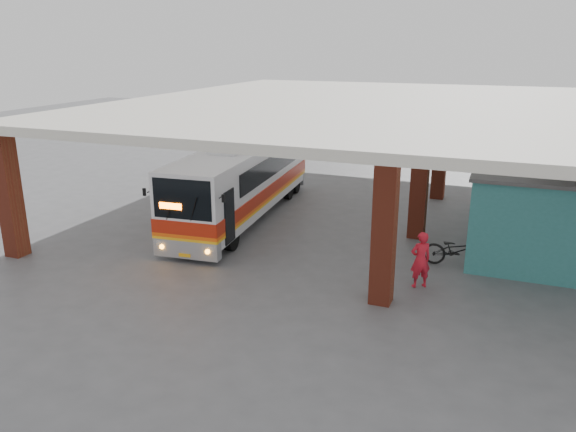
% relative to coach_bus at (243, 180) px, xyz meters
% --- Properties ---
extents(ground, '(90.00, 90.00, 0.00)m').
position_rel_coach_bus_xyz_m(ground, '(4.16, -2.88, -1.61)').
color(ground, '#515154').
rests_on(ground, ground).
extents(brick_columns, '(20.10, 21.60, 4.35)m').
position_rel_coach_bus_xyz_m(brick_columns, '(5.58, 2.12, 0.56)').
color(brick_columns, maroon).
rests_on(brick_columns, ground).
extents(canopy_roof, '(21.00, 23.00, 0.30)m').
position_rel_coach_bus_xyz_m(canopy_roof, '(4.66, 3.62, 2.89)').
color(canopy_roof, beige).
rests_on(canopy_roof, brick_columns).
extents(shop_building, '(5.20, 8.20, 3.11)m').
position_rel_coach_bus_xyz_m(shop_building, '(11.65, 1.12, -0.05)').
color(shop_building, '#2E7470').
rests_on(shop_building, ground).
extents(coach_bus, '(3.33, 11.29, 3.24)m').
position_rel_coach_bus_xyz_m(coach_bus, '(0.00, 0.00, 0.00)').
color(coach_bus, silver).
rests_on(coach_bus, ground).
extents(motorcycle, '(2.16, 0.83, 1.12)m').
position_rel_coach_bus_xyz_m(motorcycle, '(8.86, -2.36, -1.05)').
color(motorcycle, black).
rests_on(motorcycle, ground).
extents(pedestrian, '(0.76, 0.70, 1.74)m').
position_rel_coach_bus_xyz_m(pedestrian, '(7.99, -4.43, -0.74)').
color(pedestrian, red).
rests_on(pedestrian, ground).
extents(red_chair, '(0.44, 0.44, 0.77)m').
position_rel_coach_bus_xyz_m(red_chair, '(9.25, 6.06, -1.26)').
color(red_chair, red).
rests_on(red_chair, ground).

